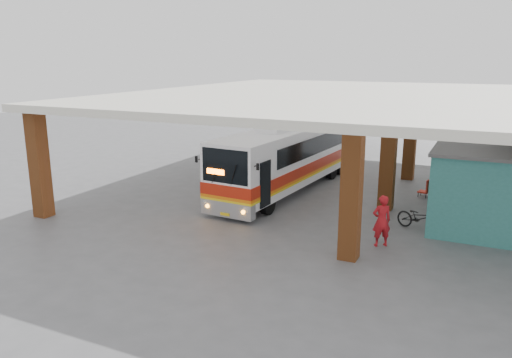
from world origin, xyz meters
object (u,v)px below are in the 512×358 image
at_px(coach_bus, 288,158).
at_px(pedestrian, 382,221).
at_px(red_chair, 426,189).
at_px(motorcycle, 420,218).

distance_m(coach_bus, pedestrian, 7.94).
bearing_deg(coach_bus, pedestrian, -39.80).
relative_size(coach_bus, pedestrian, 6.29).
xyz_separation_m(pedestrian, red_chair, (0.63, 7.11, -0.52)).
height_order(coach_bus, motorcycle, coach_bus).
bearing_deg(red_chair, pedestrian, -82.75).
distance_m(motorcycle, red_chair, 4.94).
distance_m(pedestrian, red_chair, 7.15).
distance_m(motorcycle, pedestrian, 2.43).
relative_size(coach_bus, red_chair, 13.39).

